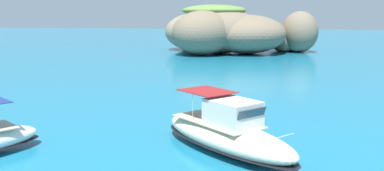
# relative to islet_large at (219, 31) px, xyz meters

# --- Properties ---
(islet_large) EXTENTS (27.64, 27.07, 9.41)m
(islet_large) POSITION_rel_islet_large_xyz_m (0.00, 0.00, 0.00)
(islet_large) COLOR #756651
(islet_large) RESTS_ON ground
(islet_small) EXTENTS (11.11, 14.74, 8.14)m
(islet_small) POSITION_rel_islet_large_xyz_m (14.71, 5.52, -1.12)
(islet_small) COLOR #756651
(islet_small) RESTS_ON ground
(motorboat_cream) EXTENTS (9.44, 9.23, 3.18)m
(motorboat_cream) POSITION_rel_islet_large_xyz_m (6.07, -58.88, -3.22)
(motorboat_cream) COLOR beige
(motorboat_cream) RESTS_ON ground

